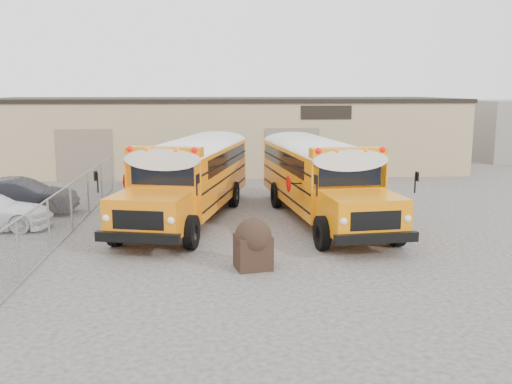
{
  "coord_description": "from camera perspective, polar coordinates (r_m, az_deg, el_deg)",
  "views": [
    {
      "loc": [
        -0.78,
        -18.25,
        5.24
      ],
      "look_at": [
        0.82,
        1.83,
        1.6
      ],
      "focal_mm": 40.0,
      "sensor_mm": 36.0,
      "label": 1
    }
  ],
  "objects": [
    {
      "name": "ground",
      "position": [
        19.0,
        -2.03,
        -5.77
      ],
      "size": [
        120.0,
        120.0,
        0.0
      ],
      "primitive_type": "plane",
      "color": "#3C3937",
      "rests_on": "ground"
    },
    {
      "name": "warehouse",
      "position": [
        38.36,
        -3.39,
        5.94
      ],
      "size": [
        30.2,
        10.2,
        4.67
      ],
      "color": "tan",
      "rests_on": "ground"
    },
    {
      "name": "chainlink_fence",
      "position": [
        22.31,
        -17.99,
        -1.48
      ],
      "size": [
        0.07,
        18.07,
        1.81
      ],
      "color": "gray",
      "rests_on": "ground"
    },
    {
      "name": "school_bus_left",
      "position": [
        30.09,
        -3.0,
        3.87
      ],
      "size": [
        5.35,
        11.59,
        3.3
      ],
      "color": "orange",
      "rests_on": "ground"
    },
    {
      "name": "school_bus_right",
      "position": [
        29.92,
        2.68,
        3.81
      ],
      "size": [
        3.87,
        11.42,
        3.28
      ],
      "color": "orange",
      "rests_on": "ground"
    },
    {
      "name": "tarp_bundle",
      "position": [
        16.83,
        -0.3,
        -5.14
      ],
      "size": [
        1.17,
        1.11,
        1.51
      ],
      "color": "black",
      "rests_on": "ground"
    },
    {
      "name": "car_dark",
      "position": [
        26.07,
        -22.56,
        -0.44
      ],
      "size": [
        4.64,
        1.64,
        1.53
      ],
      "primitive_type": "imported",
      "rotation": [
        0.0,
        0.0,
        1.56
      ],
      "color": "black",
      "rests_on": "ground"
    }
  ]
}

